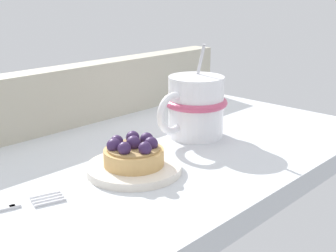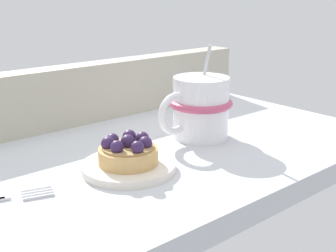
# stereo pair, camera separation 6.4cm
# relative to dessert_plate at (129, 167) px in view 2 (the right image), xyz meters

# --- Properties ---
(ground_plane) EXTENTS (0.72, 0.41, 0.03)m
(ground_plane) POSITION_rel_dessert_plate_xyz_m (0.06, 0.05, -0.02)
(ground_plane) COLOR silver
(window_rail_back) EXTENTS (0.71, 0.04, 0.10)m
(window_rail_back) POSITION_rel_dessert_plate_xyz_m (0.06, 0.23, 0.04)
(window_rail_back) COLOR #B2AD99
(window_rail_back) RESTS_ON ground_plane
(dessert_plate) EXTENTS (0.12, 0.12, 0.01)m
(dessert_plate) POSITION_rel_dessert_plate_xyz_m (0.00, 0.00, 0.00)
(dessert_plate) COLOR silver
(dessert_plate) RESTS_ON ground_plane
(raspberry_tart) EXTENTS (0.08, 0.08, 0.04)m
(raspberry_tart) POSITION_rel_dessert_plate_xyz_m (0.00, 0.00, 0.02)
(raspberry_tart) COLOR tan
(raspberry_tart) RESTS_ON dessert_plate
(coffee_mug) EXTENTS (0.13, 0.10, 0.14)m
(coffee_mug) POSITION_rel_dessert_plate_xyz_m (0.16, 0.04, 0.04)
(coffee_mug) COLOR white
(coffee_mug) RESTS_ON ground_plane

